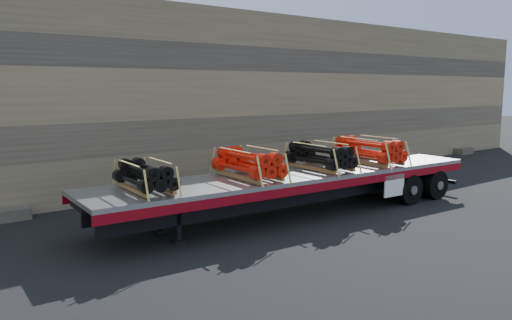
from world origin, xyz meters
The scene contains 7 objects.
ground centered at (0.00, 0.00, 0.00)m, with size 120.00×120.00×0.00m, color black.
rock_wall centered at (0.00, 6.50, 3.50)m, with size 44.00×3.00×7.00m, color #7A6B54.
trailer centered at (-0.62, 0.02, 0.67)m, with size 13.43×2.58×1.34m, color #9DA0A4, non-canonical shape.
bundle_front centered at (-5.58, 0.25, 1.70)m, with size 1.01×2.02×0.72m, color black, non-canonical shape.
bundle_midfront centered at (-2.42, 0.11, 1.75)m, with size 1.15×2.30×0.82m, color red, non-canonical shape.
bundle_midrear centered at (0.35, -0.02, 1.75)m, with size 1.14×2.28×0.81m, color black, non-canonical shape.
bundle_rear centered at (2.58, -0.12, 1.77)m, with size 1.21×2.42×0.86m, color red, non-canonical shape.
Camera 1 is at (-10.89, -11.39, 3.95)m, focal length 35.00 mm.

